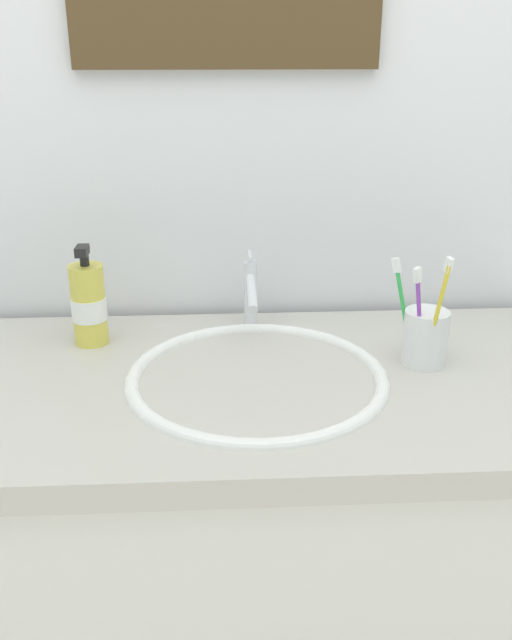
{
  "coord_description": "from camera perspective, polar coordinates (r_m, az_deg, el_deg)",
  "views": [
    {
      "loc": [
        -0.02,
        -0.99,
        1.39
      ],
      "look_at": [
        0.04,
        0.02,
        0.97
      ],
      "focal_mm": 38.41,
      "sensor_mm": 36.0,
      "label": 1
    }
  ],
  "objects": [
    {
      "name": "tiled_wall_back",
      "position": [
        1.32,
        -2.37,
        14.07
      ],
      "size": [
        2.45,
        0.04,
        2.4
      ],
      "primitive_type": "cube",
      "color": "silver",
      "rests_on": "ground"
    },
    {
      "name": "vanity_counter",
      "position": [
        1.37,
        -1.59,
        -21.37
      ],
      "size": [
        1.25,
        0.56,
        0.88
      ],
      "color": "silver",
      "rests_on": "ground"
    },
    {
      "name": "sink_basin",
      "position": [
        1.13,
        0.08,
        -6.6
      ],
      "size": [
        0.43,
        0.43,
        0.11
      ],
      "color": "white",
      "rests_on": "vanity_counter"
    },
    {
      "name": "faucet",
      "position": [
        1.27,
        -0.44,
        2.3
      ],
      "size": [
        0.02,
        0.14,
        0.14
      ],
      "color": "silver",
      "rests_on": "sink_basin"
    },
    {
      "name": "toothbrush_cup",
      "position": [
        1.18,
        13.92,
        -1.42
      ],
      "size": [
        0.07,
        0.07,
        0.09
      ],
      "primitive_type": "cylinder",
      "color": "white",
      "rests_on": "vanity_counter"
    },
    {
      "name": "toothbrush_yellow",
      "position": [
        1.12,
        14.93,
        1.09
      ],
      "size": [
        0.02,
        0.05,
        0.2
      ],
      "color": "yellow",
      "rests_on": "toothbrush_cup"
    },
    {
      "name": "toothbrush_purple",
      "position": [
        1.13,
        13.43,
        0.81
      ],
      "size": [
        0.04,
        0.03,
        0.17
      ],
      "color": "purple",
      "rests_on": "toothbrush_cup"
    },
    {
      "name": "toothbrush_green",
      "position": [
        1.17,
        12.1,
        1.49
      ],
      "size": [
        0.05,
        0.04,
        0.17
      ],
      "color": "green",
      "rests_on": "toothbrush_cup"
    },
    {
      "name": "soap_dispenser",
      "position": [
        1.25,
        -13.76,
        1.28
      ],
      "size": [
        0.06,
        0.06,
        0.18
      ],
      "color": "#DBCC4C",
      "rests_on": "vanity_counter"
    }
  ]
}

